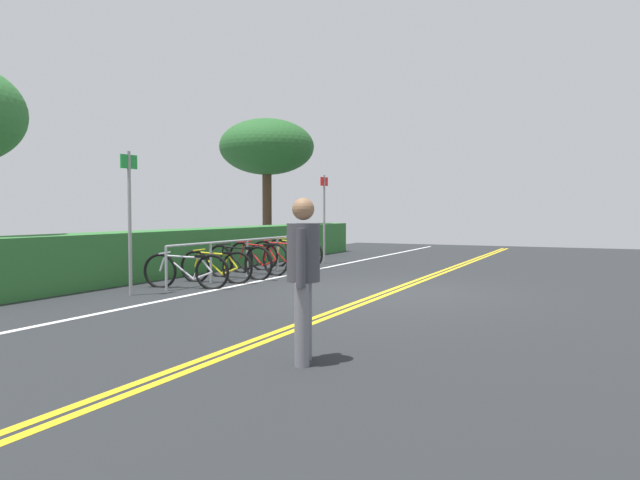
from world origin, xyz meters
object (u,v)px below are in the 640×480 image
at_px(bicycle_4, 282,256).
at_px(sign_post_far, 324,211).
at_px(bicycle_2, 239,262).
at_px(bicycle_5, 294,253).
at_px(sign_post_near, 130,210).
at_px(bicycle_0, 186,271).
at_px(bike_rack, 247,249).
at_px(tree_mid, 267,148).
at_px(bicycle_1, 216,267).
at_px(pedestrian, 303,269).
at_px(bicycle_3, 258,258).

relative_size(bicycle_4, sign_post_far, 0.69).
xyz_separation_m(bicycle_2, bicycle_5, (2.84, 0.14, 0.01)).
relative_size(sign_post_near, sign_post_far, 1.01).
bearing_deg(bicycle_0, bicycle_2, 0.39).
distance_m(bicycle_5, sign_post_near, 6.01).
bearing_deg(sign_post_near, bike_rack, -2.51).
bearing_deg(sign_post_near, bicycle_4, -3.24).
height_order(bicycle_5, sign_post_near, sign_post_near).
xyz_separation_m(bicycle_5, tree_mid, (4.74, 3.57, 3.36)).
relative_size(bicycle_1, pedestrian, 1.04).
distance_m(bike_rack, bicycle_1, 1.39).
xyz_separation_m(bicycle_0, sign_post_far, (6.04, -0.11, 1.15)).
bearing_deg(sign_post_near, bicycle_3, -2.09).
bearing_deg(bicycle_5, bicycle_0, -178.20).
distance_m(sign_post_far, tree_mid, 5.60).
height_order(bicycle_0, sign_post_far, sign_post_far).
bearing_deg(tree_mid, bicycle_3, -151.39).
height_order(bicycle_4, tree_mid, tree_mid).
bearing_deg(bicycle_1, bicycle_5, 2.23).
height_order(bike_rack, sign_post_near, sign_post_near).
relative_size(bicycle_1, bicycle_4, 0.96).
bearing_deg(sign_post_near, bicycle_2, -4.65).
bearing_deg(bicycle_5, bicycle_3, -178.98).
height_order(bicycle_1, pedestrian, pedestrian).
distance_m(bicycle_3, bicycle_5, 1.87).
bearing_deg(sign_post_near, bicycle_5, -1.10).
relative_size(bicycle_0, tree_mid, 0.36).
height_order(bike_rack, sign_post_far, sign_post_far).
height_order(bicycle_1, bicycle_3, bicycle_3).
xyz_separation_m(bicycle_5, sign_post_far, (1.34, -0.26, 1.11)).
relative_size(bike_rack, bicycle_5, 3.10).
xyz_separation_m(bicycle_4, pedestrian, (-7.84, -4.56, 0.54)).
bearing_deg(bicycle_1, bicycle_3, 3.45).
height_order(bicycle_1, bicycle_5, bicycle_5).
bearing_deg(pedestrian, bicycle_4, 30.21).
height_order(bike_rack, bicycle_0, bike_rack).
bearing_deg(bicycle_1, bicycle_4, -0.46).
bearing_deg(bicycle_2, bicycle_4, -0.93).
bearing_deg(bicycle_0, bicycle_1, 0.24).
xyz_separation_m(bicycle_3, tree_mid, (6.61, 3.61, 3.36)).
distance_m(bicycle_2, sign_post_far, 4.32).
relative_size(bike_rack, sign_post_near, 2.25).
xyz_separation_m(bicycle_3, bicycle_4, (0.91, -0.13, 0.00)).
xyz_separation_m(bicycle_2, sign_post_near, (-3.06, 0.25, 1.13)).
distance_m(bicycle_3, tree_mid, 8.25).
distance_m(bicycle_3, bicycle_4, 0.92).
relative_size(bicycle_0, bicycle_2, 0.94).
distance_m(bike_rack, bicycle_4, 1.42).
relative_size(bicycle_4, tree_mid, 0.36).
distance_m(pedestrian, tree_mid, 16.13).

